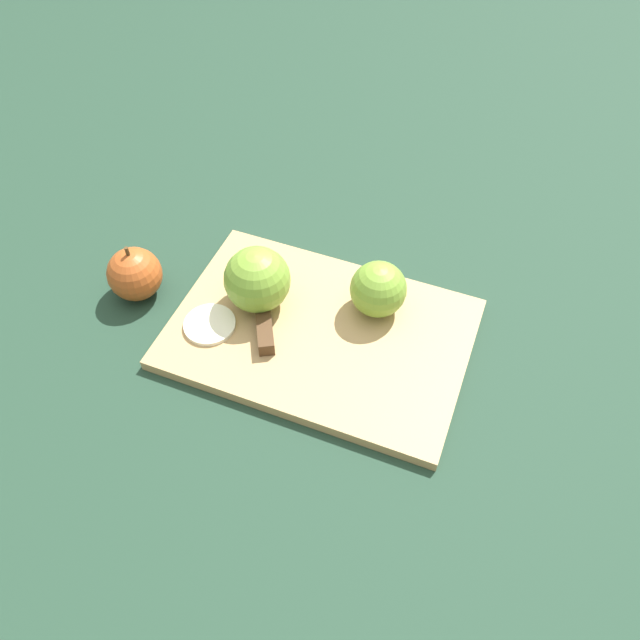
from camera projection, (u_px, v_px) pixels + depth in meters
name	position (u px, v px, depth m)	size (l,w,h in m)	color
ground_plane	(320.00, 337.00, 0.80)	(4.00, 4.00, 0.00)	#1E3828
cutting_board	(320.00, 334.00, 0.79)	(0.41, 0.31, 0.02)	tan
apple_half_left	(378.00, 289.00, 0.78)	(0.07, 0.07, 0.07)	olive
apple_half_right	(257.00, 280.00, 0.78)	(0.08, 0.08, 0.08)	olive
knife	(264.00, 323.00, 0.78)	(0.12, 0.14, 0.02)	silver
apple_slice	(210.00, 324.00, 0.79)	(0.07, 0.07, 0.01)	#EFE5C6
apple_whole	(135.00, 274.00, 0.82)	(0.07, 0.07, 0.08)	#AD4C1E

